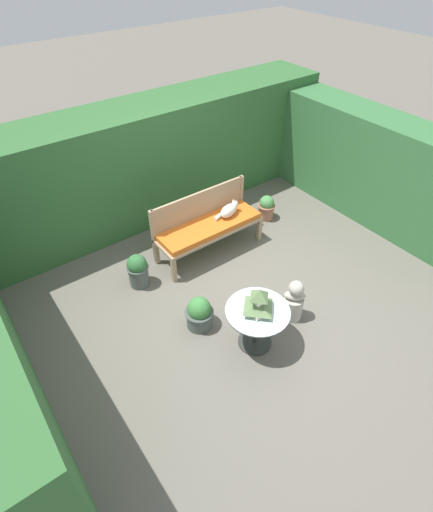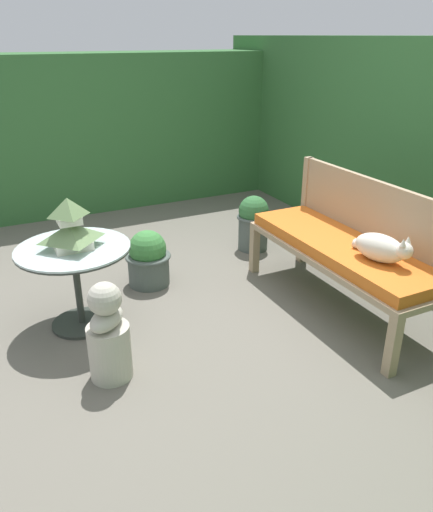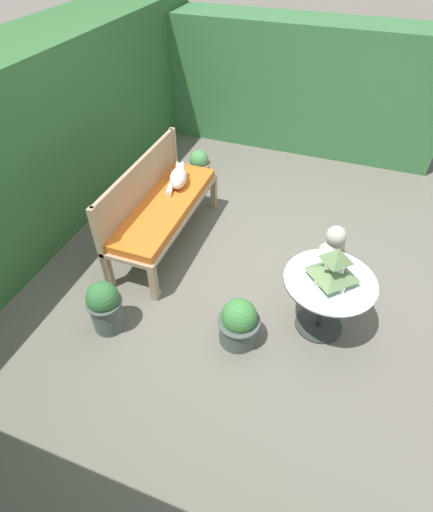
{
  "view_description": "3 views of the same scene",
  "coord_description": "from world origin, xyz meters",
  "px_view_note": "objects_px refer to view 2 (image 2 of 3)",
  "views": [
    {
      "loc": [
        -2.38,
        -2.73,
        3.75
      ],
      "look_at": [
        -0.19,
        0.22,
        0.59
      ],
      "focal_mm": 28.0,
      "sensor_mm": 36.0,
      "label": 1
    },
    {
      "loc": [
        2.56,
        -1.17,
        1.73
      ],
      "look_at": [
        -0.06,
        0.12,
        0.44
      ],
      "focal_mm": 35.0,
      "sensor_mm": 36.0,
      "label": 2
    },
    {
      "loc": [
        -2.57,
        -0.63,
        2.7
      ],
      "look_at": [
        -0.21,
        0.24,
        0.37
      ],
      "focal_mm": 28.0,
      "sensor_mm": 36.0,
      "label": 3
    }
  ],
  "objects_px": {
    "patio_table": "(75,264)",
    "potted_plant_bench_left": "(148,259)",
    "pagoda_birdhouse": "(70,227)",
    "garden_bust": "(108,336)",
    "potted_plant_table_near": "(253,222)",
    "garden_bench": "(342,252)",
    "cat": "(381,248)"
  },
  "relations": [
    {
      "from": "cat",
      "to": "garden_bust",
      "type": "xyz_separation_m",
      "value": [
        -0.27,
        -1.61,
        -0.31
      ]
    },
    {
      "from": "patio_table",
      "to": "pagoda_birdhouse",
      "type": "xyz_separation_m",
      "value": [
        0.0,
        0.0,
        0.25
      ]
    },
    {
      "from": "potted_plant_bench_left",
      "to": "potted_plant_table_near",
      "type": "height_order",
      "value": "potted_plant_table_near"
    },
    {
      "from": "cat",
      "to": "patio_table",
      "type": "relative_size",
      "value": 0.62
    },
    {
      "from": "patio_table",
      "to": "pagoda_birdhouse",
      "type": "height_order",
      "value": "pagoda_birdhouse"
    },
    {
      "from": "pagoda_birdhouse",
      "to": "potted_plant_bench_left",
      "type": "xyz_separation_m",
      "value": [
        -0.36,
        0.59,
        -0.48
      ]
    },
    {
      "from": "patio_table",
      "to": "pagoda_birdhouse",
      "type": "relative_size",
      "value": 2.23
    },
    {
      "from": "pagoda_birdhouse",
      "to": "patio_table",
      "type": "bearing_deg",
      "value": 0.0
    },
    {
      "from": "garden_bust",
      "to": "garden_bench",
      "type": "bearing_deg",
      "value": 134.14
    },
    {
      "from": "potted_plant_table_near",
      "to": "garden_bench",
      "type": "bearing_deg",
      "value": 0.3
    },
    {
      "from": "potted_plant_bench_left",
      "to": "potted_plant_table_near",
      "type": "distance_m",
      "value": 1.07
    },
    {
      "from": "garden_bench",
      "to": "potted_plant_table_near",
      "type": "relative_size",
      "value": 3.21
    },
    {
      "from": "cat",
      "to": "garden_bust",
      "type": "bearing_deg",
      "value": -115.53
    },
    {
      "from": "cat",
      "to": "potted_plant_bench_left",
      "type": "xyz_separation_m",
      "value": [
        -1.24,
        -1.05,
        -0.37
      ]
    },
    {
      "from": "garden_bust",
      "to": "potted_plant_table_near",
      "type": "relative_size",
      "value": 1.19
    },
    {
      "from": "garden_bench",
      "to": "pagoda_birdhouse",
      "type": "height_order",
      "value": "pagoda_birdhouse"
    },
    {
      "from": "pagoda_birdhouse",
      "to": "potted_plant_table_near",
      "type": "bearing_deg",
      "value": 110.22
    },
    {
      "from": "garden_bench",
      "to": "patio_table",
      "type": "distance_m",
      "value": 1.73
    },
    {
      "from": "cat",
      "to": "potted_plant_bench_left",
      "type": "distance_m",
      "value": 1.67
    },
    {
      "from": "pagoda_birdhouse",
      "to": "potted_plant_bench_left",
      "type": "distance_m",
      "value": 0.84
    },
    {
      "from": "pagoda_birdhouse",
      "to": "potted_plant_bench_left",
      "type": "relative_size",
      "value": 0.74
    },
    {
      "from": "potted_plant_bench_left",
      "to": "patio_table",
      "type": "bearing_deg",
      "value": -58.58
    },
    {
      "from": "pagoda_birdhouse",
      "to": "potted_plant_table_near",
      "type": "distance_m",
      "value": 1.79
    },
    {
      "from": "garden_bust",
      "to": "potted_plant_bench_left",
      "type": "xyz_separation_m",
      "value": [
        -0.98,
        0.56,
        -0.05
      ]
    },
    {
      "from": "garden_bench",
      "to": "potted_plant_table_near",
      "type": "distance_m",
      "value": 1.16
    },
    {
      "from": "pagoda_birdhouse",
      "to": "potted_plant_bench_left",
      "type": "bearing_deg",
      "value": 121.42
    },
    {
      "from": "patio_table",
      "to": "potted_plant_bench_left",
      "type": "relative_size",
      "value": 1.64
    },
    {
      "from": "garden_bench",
      "to": "garden_bust",
      "type": "xyz_separation_m",
      "value": [
        0.07,
        -1.61,
        -0.15
      ]
    },
    {
      "from": "potted_plant_bench_left",
      "to": "potted_plant_table_near",
      "type": "bearing_deg",
      "value": 103.04
    },
    {
      "from": "cat",
      "to": "pagoda_birdhouse",
      "type": "xyz_separation_m",
      "value": [
        -0.89,
        -1.64,
        0.11
      ]
    },
    {
      "from": "pagoda_birdhouse",
      "to": "garden_bench",
      "type": "bearing_deg",
      "value": 71.62
    },
    {
      "from": "patio_table",
      "to": "pagoda_birdhouse",
      "type": "bearing_deg",
      "value": 0.0
    }
  ]
}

